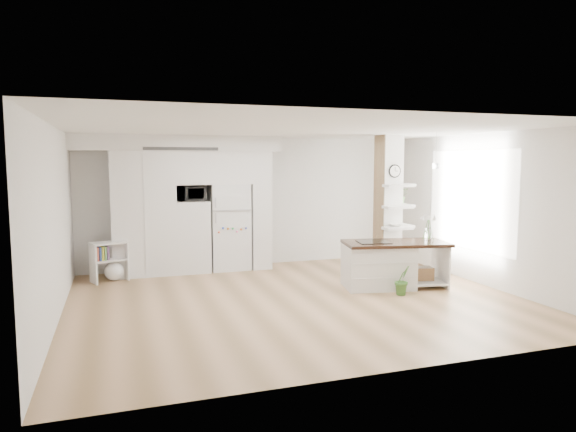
# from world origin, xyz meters

# --- Properties ---
(floor) EXTENTS (7.00, 6.00, 0.01)m
(floor) POSITION_xyz_m (0.00, 0.00, 0.00)
(floor) COLOR tan
(floor) RESTS_ON ground
(room) EXTENTS (7.04, 6.04, 2.72)m
(room) POSITION_xyz_m (0.00, 0.00, 1.86)
(room) COLOR white
(room) RESTS_ON ground
(cabinet_wall) EXTENTS (4.00, 0.71, 2.70)m
(cabinet_wall) POSITION_xyz_m (-1.45, 2.67, 1.51)
(cabinet_wall) COLOR white
(cabinet_wall) RESTS_ON floor
(refrigerator) EXTENTS (0.78, 0.69, 1.75)m
(refrigerator) POSITION_xyz_m (-0.53, 2.68, 0.88)
(refrigerator) COLOR white
(refrigerator) RESTS_ON floor
(column) EXTENTS (0.69, 0.90, 2.70)m
(column) POSITION_xyz_m (2.38, 1.13, 1.35)
(column) COLOR silver
(column) RESTS_ON floor
(window) EXTENTS (0.00, 2.40, 2.40)m
(window) POSITION_xyz_m (3.48, 0.30, 1.50)
(window) COLOR white
(window) RESTS_ON room
(pendant_light) EXTENTS (0.12, 0.12, 0.10)m
(pendant_light) POSITION_xyz_m (1.70, 0.15, 2.12)
(pendant_light) COLOR white
(pendant_light) RESTS_ON room
(kitchen_island) EXTENTS (1.92, 1.18, 1.37)m
(kitchen_island) POSITION_xyz_m (1.73, 0.29, 0.43)
(kitchen_island) COLOR white
(kitchen_island) RESTS_ON floor
(bookshelf) EXTENTS (0.71, 0.56, 0.73)m
(bookshelf) POSITION_xyz_m (-2.83, 2.31, 0.32)
(bookshelf) COLOR white
(bookshelf) RESTS_ON floor
(floor_plant_a) EXTENTS (0.33, 0.29, 0.50)m
(floor_plant_a) POSITION_xyz_m (1.75, -0.27, 0.25)
(floor_plant_a) COLOR #468234
(floor_plant_a) RESTS_ON floor
(floor_plant_b) EXTENTS (0.36, 0.36, 0.50)m
(floor_plant_b) POSITION_xyz_m (2.22, 1.80, 0.25)
(floor_plant_b) COLOR #468234
(floor_plant_b) RESTS_ON floor
(microwave) EXTENTS (0.54, 0.37, 0.30)m
(microwave) POSITION_xyz_m (-1.27, 2.62, 1.57)
(microwave) COLOR #2D2D2D
(microwave) RESTS_ON cabinet_wall
(shelf_plant) EXTENTS (0.27, 0.23, 0.30)m
(shelf_plant) POSITION_xyz_m (2.63, 1.30, 1.52)
(shelf_plant) COLOR #468234
(shelf_plant) RESTS_ON column
(decor_bowl) EXTENTS (0.22, 0.22, 0.05)m
(decor_bowl) POSITION_xyz_m (2.30, 0.90, 1.00)
(decor_bowl) COLOR white
(decor_bowl) RESTS_ON column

